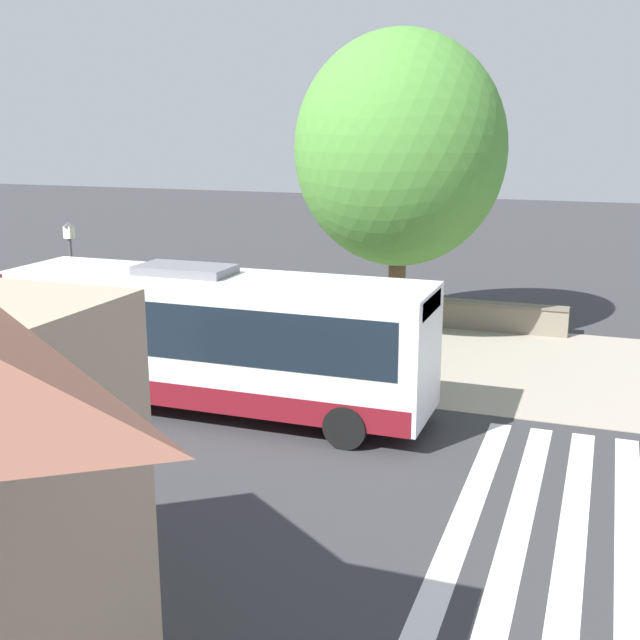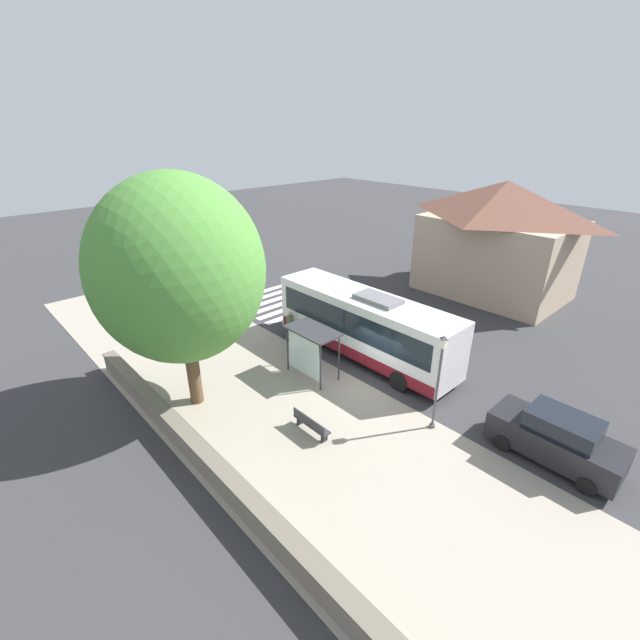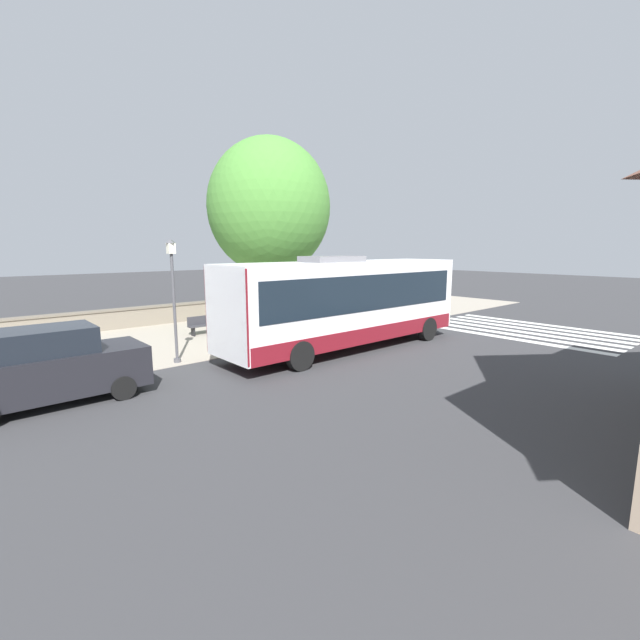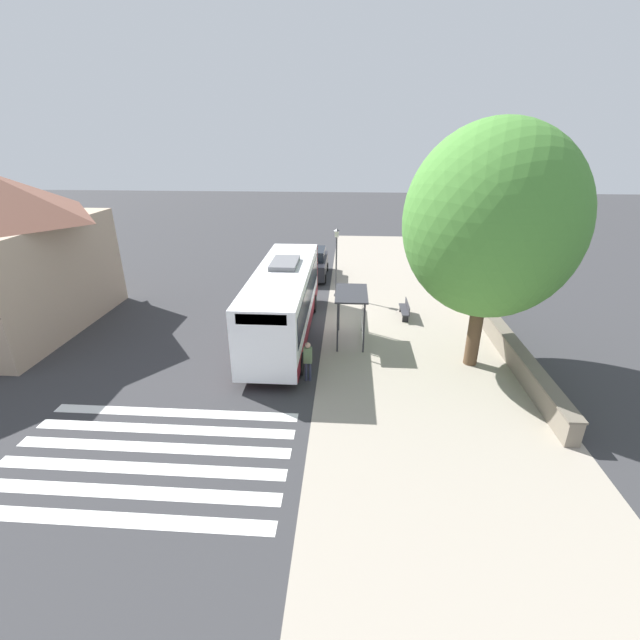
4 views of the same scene
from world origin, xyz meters
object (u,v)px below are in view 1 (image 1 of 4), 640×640
at_px(bus_shelter, 285,304).
at_px(shade_tree, 400,150).
at_px(pedestrian, 399,371).
at_px(street_lamp_near, 73,280).
at_px(bench, 229,325).
at_px(bus, 216,338).

distance_m(bus_shelter, shade_tree, 6.93).
bearing_deg(bus_shelter, pedestrian, 64.10).
distance_m(bus_shelter, street_lamp_near, 6.49).
relative_size(street_lamp_near, shade_tree, 0.43).
distance_m(street_lamp_near, shade_tree, 11.05).
distance_m(bus_shelter, bench, 4.62).
height_order(bench, shade_tree, shade_tree).
xyz_separation_m(bus, pedestrian, (-1.59, 4.27, -0.88)).
height_order(bus, shade_tree, shade_tree).
distance_m(bus, pedestrian, 4.64).
distance_m(bus, bench, 7.10).
height_order(bus_shelter, bench, bus_shelter).
bearing_deg(bus, shade_tree, 164.69).
xyz_separation_m(bench, shade_tree, (-2.28, 5.19, 5.75)).
bearing_deg(bus, bus_shelter, 173.18).
xyz_separation_m(bench, street_lamp_near, (3.96, -3.14, 2.06)).
bearing_deg(shade_tree, bench, -66.26).
bearing_deg(pedestrian, bus, -69.54).
bearing_deg(bus_shelter, bus, -6.82).
distance_m(pedestrian, shade_tree, 8.97).
height_order(bus_shelter, pedestrian, bus_shelter).
height_order(bus, bus_shelter, bus).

